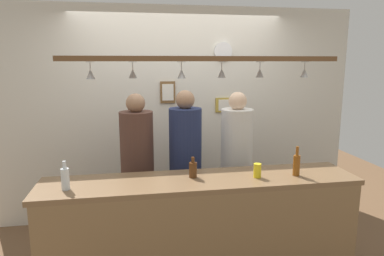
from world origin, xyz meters
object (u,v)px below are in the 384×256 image
(bottle_soda_clear, at_px, (65,178))
(picture_frame_lower_pair, at_px, (227,105))
(bottle_beer_brown_stubby, at_px, (193,169))
(person_right_white_patterned_shirt, at_px, (236,152))
(picture_frame_crest, at_px, (168,92))
(bottle_beer_amber_tall, at_px, (297,164))
(wall_clock, at_px, (223,51))
(drink_can, at_px, (257,171))
(person_middle_navy_shirt, at_px, (185,153))
(person_left_brown_shirt, at_px, (137,157))

(bottle_soda_clear, bearing_deg, picture_frame_lower_pair, 41.05)
(bottle_beer_brown_stubby, xyz_separation_m, bottle_soda_clear, (-1.03, -0.12, 0.02))
(person_right_white_patterned_shirt, relative_size, picture_frame_crest, 6.30)
(picture_frame_lower_pair, distance_m, picture_frame_crest, 0.76)
(bottle_beer_amber_tall, xyz_separation_m, wall_clock, (-0.29, 1.46, 1.00))
(bottle_soda_clear, height_order, bottle_beer_amber_tall, bottle_beer_amber_tall)
(bottle_beer_brown_stubby, distance_m, picture_frame_lower_pair, 1.56)
(person_right_white_patterned_shirt, height_order, wall_clock, wall_clock)
(drink_can, distance_m, wall_clock, 1.78)
(person_right_white_patterned_shirt, bearing_deg, drink_can, -93.76)
(person_middle_navy_shirt, height_order, picture_frame_lower_pair, person_middle_navy_shirt)
(picture_frame_lower_pair, bearing_deg, bottle_beer_brown_stubby, -116.36)
(picture_frame_crest, bearing_deg, bottle_beer_amber_tall, -56.53)
(bottle_beer_brown_stubby, distance_m, picture_frame_crest, 1.47)
(person_left_brown_shirt, relative_size, bottle_soda_clear, 7.13)
(bottle_beer_amber_tall, bearing_deg, person_left_brown_shirt, 150.13)
(bottle_soda_clear, bearing_deg, picture_frame_crest, 57.16)
(person_left_brown_shirt, height_order, person_middle_navy_shirt, person_middle_navy_shirt)
(drink_can, bearing_deg, wall_clock, 87.49)
(bottle_beer_amber_tall, height_order, picture_frame_lower_pair, picture_frame_lower_pair)
(person_middle_navy_shirt, relative_size, picture_frame_lower_pair, 5.55)
(bottle_beer_brown_stubby, bearing_deg, picture_frame_lower_pair, 63.64)
(bottle_beer_brown_stubby, distance_m, drink_can, 0.55)
(person_right_white_patterned_shirt, height_order, bottle_beer_amber_tall, person_right_white_patterned_shirt)
(bottle_beer_brown_stubby, height_order, wall_clock, wall_clock)
(person_right_white_patterned_shirt, height_order, picture_frame_lower_pair, person_right_white_patterned_shirt)
(person_left_brown_shirt, distance_m, bottle_beer_amber_tall, 1.57)
(bottle_soda_clear, bearing_deg, bottle_beer_brown_stubby, 6.67)
(person_right_white_patterned_shirt, xyz_separation_m, picture_frame_lower_pair, (0.08, 0.68, 0.43))
(bottle_beer_amber_tall, relative_size, picture_frame_lower_pair, 0.87)
(person_middle_navy_shirt, distance_m, picture_frame_crest, 0.90)
(bottle_beer_amber_tall, bearing_deg, bottle_beer_brown_stubby, 173.34)
(drink_can, bearing_deg, person_left_brown_shirt, 142.53)
(person_right_white_patterned_shirt, xyz_separation_m, wall_clock, (0.01, 0.68, 1.09))
(bottle_beer_amber_tall, height_order, drink_can, bottle_beer_amber_tall)
(person_middle_navy_shirt, relative_size, bottle_beer_amber_tall, 6.40)
(bottle_beer_amber_tall, xyz_separation_m, picture_frame_crest, (-0.97, 1.46, 0.52))
(picture_frame_crest, xyz_separation_m, wall_clock, (0.68, -0.01, 0.49))
(person_left_brown_shirt, bearing_deg, person_middle_navy_shirt, 0.00)
(bottle_beer_amber_tall, bearing_deg, person_right_white_patterned_shirt, 111.13)
(person_right_white_patterned_shirt, relative_size, bottle_soda_clear, 7.12)
(person_middle_navy_shirt, height_order, drink_can, person_middle_navy_shirt)
(person_middle_navy_shirt, xyz_separation_m, bottle_beer_brown_stubby, (-0.04, -0.68, 0.04))
(person_left_brown_shirt, distance_m, drink_can, 1.27)
(bottle_beer_amber_tall, bearing_deg, picture_frame_lower_pair, 98.70)
(person_middle_navy_shirt, bearing_deg, bottle_beer_brown_stubby, -93.16)
(bottle_soda_clear, distance_m, picture_frame_lower_pair, 2.28)
(person_left_brown_shirt, bearing_deg, picture_frame_crest, 60.02)
(drink_can, distance_m, picture_frame_crest, 1.67)
(picture_frame_crest, bearing_deg, person_left_brown_shirt, -119.98)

